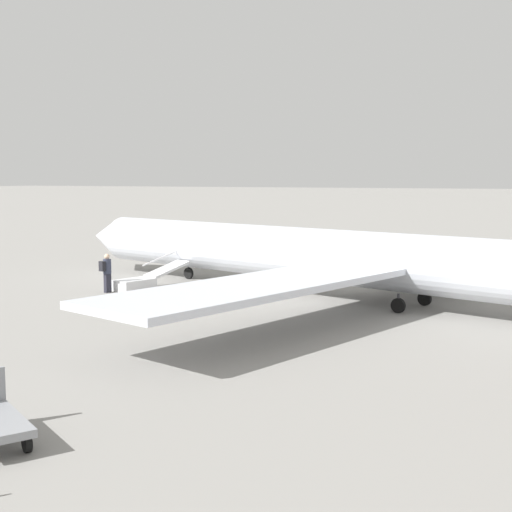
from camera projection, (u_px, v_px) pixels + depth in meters
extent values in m
plane|color=gray|center=(348.00, 301.00, 29.72)|extent=(600.00, 600.00, 0.00)
cylinder|color=silver|center=(349.00, 258.00, 29.53)|extent=(29.24, 10.04, 2.31)
cone|color=silver|center=(109.00, 237.00, 40.07)|extent=(3.04, 2.85, 2.26)
cube|color=silver|center=(259.00, 286.00, 23.05)|extent=(6.84, 13.00, 0.23)
cube|color=silver|center=(461.00, 251.00, 34.10)|extent=(6.84, 13.00, 0.23)
cylinder|color=black|center=(189.00, 273.00, 36.01)|extent=(0.59, 0.29, 0.57)
cylinder|color=#2D2D33|center=(189.00, 266.00, 35.97)|extent=(0.10, 0.10, 0.18)
cylinder|color=black|center=(398.00, 306.00, 26.97)|extent=(0.59, 0.29, 0.57)
cylinder|color=#2D2D33|center=(398.00, 296.00, 26.93)|extent=(0.10, 0.10, 0.18)
cylinder|color=black|center=(425.00, 299.00, 28.53)|extent=(0.59, 0.29, 0.57)
cylinder|color=#2D2D33|center=(425.00, 289.00, 28.49)|extent=(0.10, 0.10, 0.18)
cube|color=silver|center=(134.00, 285.00, 32.46)|extent=(1.54, 2.03, 0.50)
cube|color=silver|center=(167.00, 269.00, 33.90)|extent=(1.46, 2.39, 0.66)
cube|color=silver|center=(161.00, 258.00, 34.14)|extent=(0.64, 2.15, 0.60)
cube|color=#23232D|center=(108.00, 283.00, 31.74)|extent=(0.27, 0.32, 0.85)
cylinder|color=#33384C|center=(107.00, 266.00, 31.66)|extent=(0.36, 0.36, 0.65)
sphere|color=beige|center=(107.00, 256.00, 31.61)|extent=(0.24, 0.24, 0.24)
cube|color=black|center=(102.00, 266.00, 31.46)|extent=(0.32, 0.25, 0.44)
cylinder|color=black|center=(5.00, 420.00, 14.59)|extent=(0.37, 0.28, 0.36)
cylinder|color=black|center=(27.00, 443.00, 13.32)|extent=(0.37, 0.28, 0.36)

